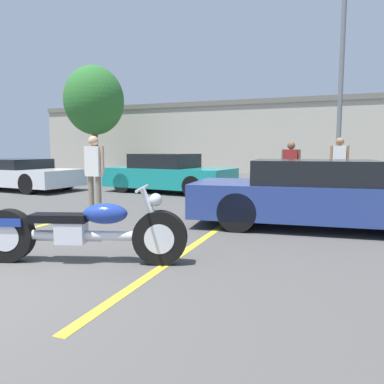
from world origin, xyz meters
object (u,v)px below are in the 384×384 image
(spectator_near_motorcycle, at_px, (339,162))
(show_car_hood_open, at_px, (325,194))
(light_pole, at_px, (343,82))
(tree_background, at_px, (94,101))
(spectator_midground, at_px, (291,166))
(parked_car_right_row, at_px, (168,174))
(motorcycle, at_px, (82,231))
(spectator_by_show_car, at_px, (94,167))
(parked_car_left_row, at_px, (18,175))

(spectator_near_motorcycle, bearing_deg, show_car_hood_open, -93.41)
(light_pole, xyz_separation_m, tree_background, (-13.60, 3.19, 0.30))
(light_pole, relative_size, spectator_near_motorcycle, 4.08)
(tree_background, relative_size, spectator_midground, 3.83)
(light_pole, distance_m, parked_car_right_row, 7.71)
(parked_car_right_row, xyz_separation_m, spectator_midground, (4.07, -0.66, 0.37))
(motorcycle, xyz_separation_m, parked_car_right_row, (-2.27, 7.65, 0.20))
(spectator_by_show_car, bearing_deg, parked_car_left_row, 149.65)
(tree_background, xyz_separation_m, motorcycle, (10.46, -15.17, -3.89))
(show_car_hood_open, relative_size, parked_car_right_row, 1.11)
(tree_background, bearing_deg, parked_car_left_row, -71.77)
(light_pole, distance_m, tree_background, 13.97)
(tree_background, bearing_deg, spectator_near_motorcycle, -28.30)
(motorcycle, height_order, parked_car_left_row, parked_car_left_row)
(light_pole, height_order, show_car_hood_open, light_pole)
(light_pole, xyz_separation_m, parked_car_left_row, (-10.71, -5.57, -3.45))
(motorcycle, bearing_deg, spectator_by_show_car, 105.56)
(motorcycle, bearing_deg, light_pole, 57.93)
(parked_car_left_row, bearing_deg, spectator_by_show_car, -25.41)
(tree_background, bearing_deg, motorcycle, -55.41)
(parked_car_right_row, relative_size, spectator_midground, 2.69)
(tree_background, distance_m, motorcycle, 18.83)
(motorcycle, relative_size, show_car_hood_open, 0.52)
(motorcycle, distance_m, show_car_hood_open, 4.38)
(parked_car_right_row, bearing_deg, spectator_near_motorcycle, 9.34)
(light_pole, relative_size, parked_car_right_row, 1.63)
(motorcycle, distance_m, parked_car_right_row, 7.98)
(tree_background, xyz_separation_m, parked_car_left_row, (2.88, -8.75, -3.75))
(tree_background, relative_size, parked_car_right_row, 1.42)
(spectator_by_show_car, bearing_deg, light_pole, 59.38)
(light_pole, bearing_deg, motorcycle, -104.69)
(light_pole, relative_size, motorcycle, 2.83)
(show_car_hood_open, relative_size, parked_car_left_row, 1.05)
(light_pole, xyz_separation_m, spectator_midground, (-1.35, -4.98, -3.02))
(parked_car_left_row, height_order, spectator_near_motorcycle, spectator_near_motorcycle)
(show_car_hood_open, relative_size, spectator_midground, 2.98)
(tree_background, distance_m, parked_car_left_row, 9.95)
(motorcycle, bearing_deg, parked_car_left_row, 122.38)
(tree_background, height_order, spectator_near_motorcycle, tree_background)
(light_pole, bearing_deg, spectator_near_motorcycle, -91.01)
(parked_car_left_row, bearing_deg, spectator_near_motorcycle, 12.82)
(light_pole, height_order, motorcycle, light_pole)
(show_car_hood_open, bearing_deg, spectator_by_show_car, 176.68)
(light_pole, height_order, spectator_by_show_car, light_pole)
(show_car_hood_open, xyz_separation_m, spectator_midground, (-1.00, 3.63, 0.36))
(show_car_hood_open, bearing_deg, spectator_midground, 100.08)
(motorcycle, height_order, spectator_by_show_car, spectator_by_show_car)
(show_car_hood_open, xyz_separation_m, spectator_by_show_car, (-4.86, -0.17, 0.42))
(parked_car_right_row, height_order, spectator_by_show_car, spectator_by_show_car)
(show_car_hood_open, distance_m, spectator_midground, 3.79)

